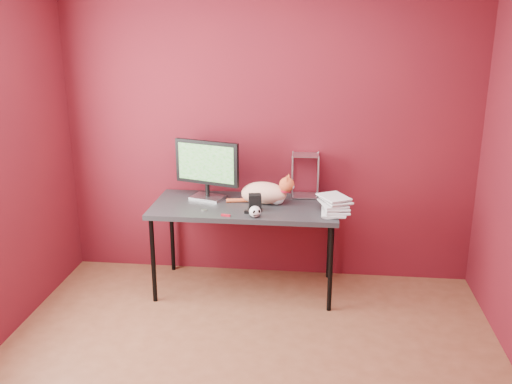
# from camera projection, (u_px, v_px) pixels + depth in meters

# --- Properties ---
(room) EXTENTS (3.52, 3.52, 2.61)m
(room) POSITION_uv_depth(u_px,v_px,m) (239.00, 164.00, 3.10)
(room) COLOR brown
(room) RESTS_ON ground
(desk) EXTENTS (1.50, 0.70, 0.75)m
(desk) POSITION_uv_depth(u_px,v_px,m) (245.00, 211.00, 4.64)
(desk) COLOR black
(desk) RESTS_ON ground
(monitor) EXTENTS (0.55, 0.25, 0.49)m
(monitor) POSITION_uv_depth(u_px,v_px,m) (207.00, 167.00, 4.70)
(monitor) COLOR #AFB0B4
(monitor) RESTS_ON desk
(cat) EXTENTS (0.56, 0.28, 0.26)m
(cat) POSITION_uv_depth(u_px,v_px,m) (265.00, 193.00, 4.64)
(cat) COLOR #D15E2C
(cat) RESTS_ON desk
(skull_mug) EXTENTS (0.09, 0.10, 0.09)m
(skull_mug) POSITION_uv_depth(u_px,v_px,m) (255.00, 212.00, 4.32)
(skull_mug) COLOR silver
(skull_mug) RESTS_ON desk
(speaker) EXTENTS (0.12, 0.12, 0.13)m
(speaker) POSITION_uv_depth(u_px,v_px,m) (255.00, 203.00, 4.46)
(speaker) COLOR black
(speaker) RESTS_ON desk
(book_stack) EXTENTS (0.28, 0.31, 1.49)m
(book_stack) POSITION_uv_depth(u_px,v_px,m) (327.00, 118.00, 4.20)
(book_stack) COLOR beige
(book_stack) RESTS_ON desk
(wire_rack) EXTENTS (0.23, 0.19, 0.37)m
(wire_rack) POSITION_uv_depth(u_px,v_px,m) (305.00, 175.00, 4.78)
(wire_rack) COLOR #AFB0B4
(wire_rack) RESTS_ON desk
(pocket_knife) EXTENTS (0.07, 0.03, 0.01)m
(pocket_knife) POSITION_uv_depth(u_px,v_px,m) (226.00, 215.00, 4.36)
(pocket_knife) COLOR maroon
(pocket_knife) RESTS_ON desk
(black_gadget) EXTENTS (0.05, 0.04, 0.02)m
(black_gadget) POSITION_uv_depth(u_px,v_px,m) (248.00, 212.00, 4.41)
(black_gadget) COLOR black
(black_gadget) RESTS_ON desk
(washer) EXTENTS (0.05, 0.05, 0.00)m
(washer) POSITION_uv_depth(u_px,v_px,m) (204.00, 210.00, 4.49)
(washer) COLOR #AFB0B4
(washer) RESTS_ON desk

